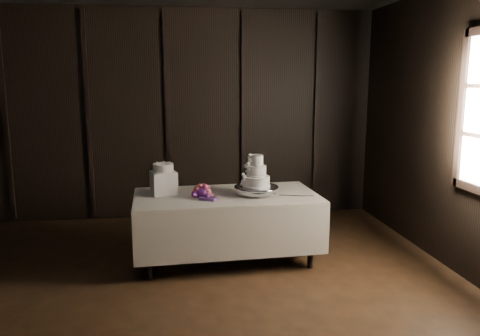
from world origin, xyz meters
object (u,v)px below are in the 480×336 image
(box_pedestal, at_px, (164,183))
(wedding_cake, at_px, (254,174))
(small_cake, at_px, (163,168))
(display_table, at_px, (227,225))
(cake_stand, at_px, (256,191))
(bouquet, at_px, (203,192))

(box_pedestal, bearing_deg, wedding_cake, -10.41)
(wedding_cake, xyz_separation_m, box_pedestal, (-0.97, 0.18, -0.10))
(wedding_cake, height_order, small_cake, wedding_cake)
(display_table, relative_size, box_pedestal, 7.85)
(small_cake, bearing_deg, box_pedestal, 0.00)
(wedding_cake, bearing_deg, cake_stand, 20.18)
(bouquet, relative_size, box_pedestal, 1.46)
(wedding_cake, relative_size, small_cake, 1.57)
(bouquet, bearing_deg, small_cake, 152.22)
(cake_stand, bearing_deg, bouquet, -174.84)
(cake_stand, bearing_deg, display_table, 170.59)
(display_table, bearing_deg, wedding_cake, -15.85)
(display_table, relative_size, bouquet, 5.39)
(display_table, xyz_separation_m, bouquet, (-0.27, -0.11, 0.40))
(display_table, distance_m, wedding_cake, 0.65)
(bouquet, bearing_deg, cake_stand, 5.16)
(display_table, relative_size, small_cake, 9.20)
(cake_stand, height_order, box_pedestal, box_pedestal)
(cake_stand, xyz_separation_m, small_cake, (-1.00, 0.16, 0.25))
(cake_stand, distance_m, bouquet, 0.59)
(wedding_cake, bearing_deg, bouquet, 174.35)
(display_table, height_order, box_pedestal, box_pedestal)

